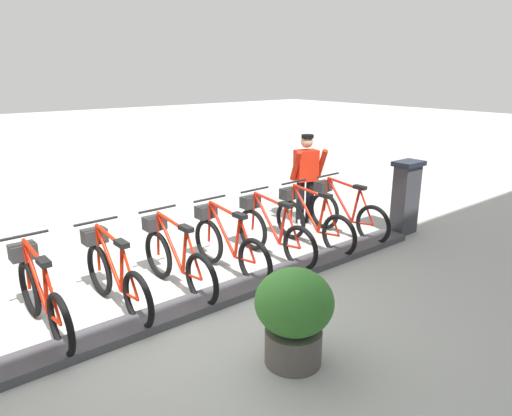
# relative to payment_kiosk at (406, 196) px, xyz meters

# --- Properties ---
(ground_plane) EXTENTS (60.00, 60.00, 0.00)m
(ground_plane) POSITION_rel_payment_kiosk_xyz_m (-0.05, 4.42, -0.67)
(ground_plane) COLOR #B2B4AD
(dock_rail_base) EXTENTS (0.44, 8.20, 0.10)m
(dock_rail_base) POSITION_rel_payment_kiosk_xyz_m (-0.05, 4.42, -0.62)
(dock_rail_base) COLOR #47474C
(dock_rail_base) RESTS_ON ground
(payment_kiosk) EXTENTS (0.36, 0.52, 1.28)m
(payment_kiosk) POSITION_rel_payment_kiosk_xyz_m (0.00, 0.00, 0.00)
(payment_kiosk) COLOR #38383D
(payment_kiosk) RESTS_ON ground
(bike_docked_0) EXTENTS (1.72, 0.54, 1.02)m
(bike_docked_0) POSITION_rel_payment_kiosk_xyz_m (0.57, 0.92, -0.24)
(bike_docked_0) COLOR black
(bike_docked_0) RESTS_ON ground
(bike_docked_1) EXTENTS (1.72, 0.54, 1.02)m
(bike_docked_1) POSITION_rel_payment_kiosk_xyz_m (0.57, 1.74, -0.24)
(bike_docked_1) COLOR black
(bike_docked_1) RESTS_ON ground
(bike_docked_2) EXTENTS (1.72, 0.54, 1.02)m
(bike_docked_2) POSITION_rel_payment_kiosk_xyz_m (0.57, 2.56, -0.24)
(bike_docked_2) COLOR black
(bike_docked_2) RESTS_ON ground
(bike_docked_3) EXTENTS (1.72, 0.54, 1.02)m
(bike_docked_3) POSITION_rel_payment_kiosk_xyz_m (0.57, 3.38, -0.24)
(bike_docked_3) COLOR black
(bike_docked_3) RESTS_ON ground
(bike_docked_4) EXTENTS (1.72, 0.54, 1.02)m
(bike_docked_4) POSITION_rel_payment_kiosk_xyz_m (0.57, 4.21, -0.24)
(bike_docked_4) COLOR black
(bike_docked_4) RESTS_ON ground
(bike_docked_5) EXTENTS (1.72, 0.54, 1.02)m
(bike_docked_5) POSITION_rel_payment_kiosk_xyz_m (0.57, 5.03, -0.24)
(bike_docked_5) COLOR black
(bike_docked_5) RESTS_ON ground
(bike_docked_6) EXTENTS (1.72, 0.54, 1.02)m
(bike_docked_6) POSITION_rel_payment_kiosk_xyz_m (0.57, 5.85, -0.24)
(bike_docked_6) COLOR black
(bike_docked_6) RESTS_ON ground
(worker_near_rack) EXTENTS (0.57, 0.69, 1.66)m
(worker_near_rack) POSITION_rel_payment_kiosk_xyz_m (1.45, 0.98, 0.24)
(worker_near_rack) COLOR white
(worker_near_rack) RESTS_ON ground
(planter_bush) EXTENTS (0.76, 0.76, 0.97)m
(planter_bush) POSITION_rel_payment_kiosk_xyz_m (-1.56, 4.11, -0.12)
(planter_bush) COLOR #59544C
(planter_bush) RESTS_ON ground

